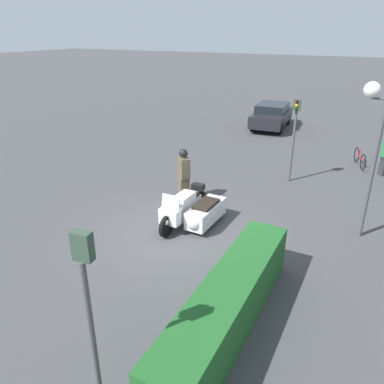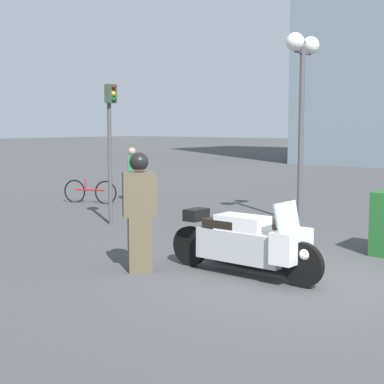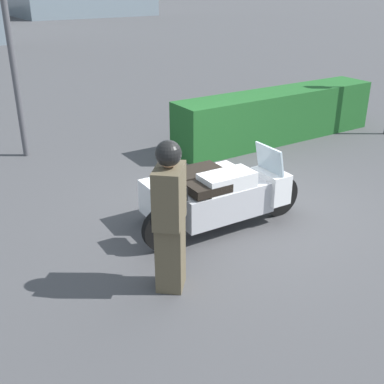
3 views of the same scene
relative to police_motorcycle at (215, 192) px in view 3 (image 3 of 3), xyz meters
The scene contains 4 objects.
ground_plane 0.80m from the police_motorcycle, ahead, with size 160.00×160.00×0.00m, color #424244.
police_motorcycle is the anchor object (origin of this frame).
officer_rider 1.83m from the police_motorcycle, 141.70° to the right, with size 0.54×0.56×1.79m.
hedge_bush_curbside 4.19m from the police_motorcycle, 35.94° to the left, with size 4.92×0.88×1.08m, color #1E5623.
Camera 3 is at (-4.37, -5.17, 3.33)m, focal length 45.00 mm.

